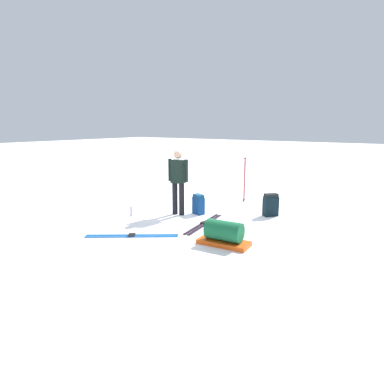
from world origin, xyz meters
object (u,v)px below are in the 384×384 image
(ski_pair_far, at_px, (132,236))
(backpack_large_dark, at_px, (198,204))
(backpack_bright, at_px, (271,205))
(gear_sled, at_px, (224,234))
(ski_poles_planted_near, at_px, (245,177))
(ski_pair_near, at_px, (204,224))
(skier_standing, at_px, (178,179))
(thermos_bottle, at_px, (131,211))

(ski_pair_far, relative_size, backpack_large_dark, 3.18)
(backpack_bright, relative_size, gear_sled, 0.56)
(backpack_bright, distance_m, ski_poles_planted_near, 1.76)
(ski_pair_near, bearing_deg, ski_pair_far, -26.01)
(ski_pair_far, height_order, gear_sled, gear_sled)
(skier_standing, distance_m, backpack_bright, 2.50)
(skier_standing, bearing_deg, backpack_bright, 121.63)
(backpack_large_dark, bearing_deg, ski_pair_near, 42.21)
(backpack_large_dark, height_order, thermos_bottle, backpack_large_dark)
(ski_pair_near, xyz_separation_m, backpack_large_dark, (-0.70, -0.63, 0.25))
(ski_pair_near, bearing_deg, thermos_bottle, -76.07)
(thermos_bottle, bearing_deg, skier_standing, 132.38)
(backpack_large_dark, distance_m, thermos_bottle, 1.77)
(ski_pair_near, bearing_deg, skier_standing, -108.50)
(ski_pair_near, distance_m, thermos_bottle, 2.01)
(skier_standing, height_order, gear_sled, skier_standing)
(backpack_bright, bearing_deg, gear_sled, 1.23)
(backpack_large_dark, height_order, gear_sled, backpack_large_dark)
(ski_pair_far, height_order, backpack_large_dark, backpack_large_dark)
(gear_sled, bearing_deg, skier_standing, -121.34)
(gear_sled, distance_m, thermos_bottle, 3.05)
(ski_pair_far, bearing_deg, ski_poles_planted_near, 173.26)
(backpack_bright, height_order, ski_poles_planted_near, ski_poles_planted_near)
(skier_standing, distance_m, ski_pair_near, 1.44)
(thermos_bottle, bearing_deg, backpack_bright, 125.26)
(backpack_large_dark, height_order, backpack_bright, backpack_bright)
(backpack_large_dark, bearing_deg, gear_sled, 46.19)
(skier_standing, relative_size, backpack_bright, 2.88)
(skier_standing, relative_size, backpack_large_dark, 3.19)
(backpack_large_dark, xyz_separation_m, ski_poles_planted_near, (-2.01, 0.35, 0.50))
(skier_standing, height_order, ski_pair_near, skier_standing)
(backpack_large_dark, bearing_deg, thermos_bottle, -48.05)
(skier_standing, distance_m, gear_sled, 2.57)
(ski_pair_far, relative_size, backpack_bright, 2.86)
(gear_sled, bearing_deg, backpack_large_dark, -133.81)
(backpack_bright, relative_size, ski_poles_planted_near, 0.43)
(backpack_large_dark, relative_size, gear_sled, 0.50)
(ski_pair_near, height_order, thermos_bottle, thermos_bottle)
(backpack_bright, bearing_deg, skier_standing, -58.37)
(ski_pair_far, height_order, thermos_bottle, thermos_bottle)
(thermos_bottle, bearing_deg, backpack_large_dark, 131.95)
(ski_pair_near, relative_size, gear_sled, 1.72)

